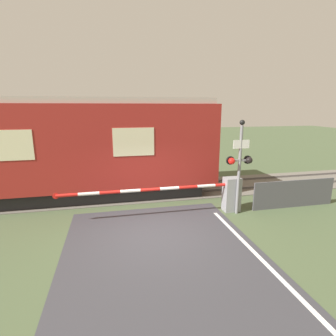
% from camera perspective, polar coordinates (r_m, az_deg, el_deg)
% --- Properties ---
extents(ground_plane, '(80.00, 80.00, 0.00)m').
position_cam_1_polar(ground_plane, '(8.54, -2.84, -13.82)').
color(ground_plane, '#475638').
extents(track_bed, '(36.00, 3.20, 0.13)m').
position_cam_1_polar(track_bed, '(12.36, -6.10, -5.03)').
color(track_bed, '#666056').
rests_on(track_bed, ground_plane).
extents(train, '(15.87, 3.18, 4.23)m').
position_cam_1_polar(train, '(12.31, -28.83, 3.57)').
color(train, black).
rests_on(train, ground_plane).
extents(crossing_barrier, '(6.60, 0.44, 1.30)m').
position_cam_1_polar(crossing_barrier, '(9.97, 10.78, -5.46)').
color(crossing_barrier, gray).
rests_on(crossing_barrier, ground_plane).
extents(signal_post, '(0.98, 0.26, 3.44)m').
position_cam_1_polar(signal_post, '(9.66, 15.37, 1.28)').
color(signal_post, gray).
rests_on(signal_post, ground_plane).
extents(roadside_fence, '(3.49, 0.06, 1.10)m').
position_cam_1_polar(roadside_fence, '(11.43, 25.74, -5.07)').
color(roadside_fence, '#4C4C51').
rests_on(roadside_fence, ground_plane).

